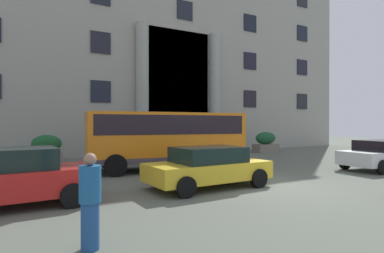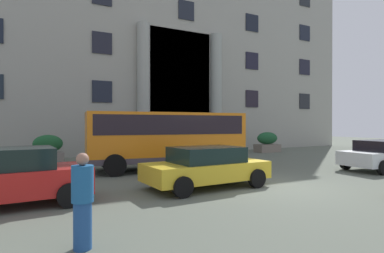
{
  "view_description": "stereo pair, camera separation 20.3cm",
  "coord_description": "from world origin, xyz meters",
  "px_view_note": "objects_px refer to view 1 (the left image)",
  "views": [
    {
      "loc": [
        -7.51,
        -7.71,
        2.08
      ],
      "look_at": [
        -0.29,
        5.62,
        1.99
      ],
      "focal_mm": 29.1,
      "sensor_mm": 36.0,
      "label": 1
    },
    {
      "loc": [
        -7.33,
        -7.8,
        2.08
      ],
      "look_at": [
        -0.29,
        5.62,
        1.99
      ],
      "focal_mm": 29.1,
      "sensor_mm": 36.0,
      "label": 2
    }
  ],
  "objects_px": {
    "orange_minibus": "(167,135)",
    "hedge_planter_east": "(47,150)",
    "hedge_planter_far_west": "(266,142)",
    "parked_sedan_far": "(208,166)",
    "parked_coupe_end": "(384,154)",
    "bus_stop_sign": "(220,132)",
    "hedge_planter_far_east": "(122,146)",
    "pedestrian_man_red_shirt": "(90,201)",
    "hedge_planter_west": "(220,146)",
    "motorcycle_far_end": "(182,166)",
    "parked_hatchback_near": "(10,177)"
  },
  "relations": [
    {
      "from": "bus_stop_sign",
      "to": "parked_hatchback_near",
      "type": "bearing_deg",
      "value": -148.96
    },
    {
      "from": "bus_stop_sign",
      "to": "hedge_planter_east",
      "type": "relative_size",
      "value": 1.69
    },
    {
      "from": "hedge_planter_far_east",
      "to": "parked_coupe_end",
      "type": "height_order",
      "value": "hedge_planter_far_east"
    },
    {
      "from": "parked_hatchback_near",
      "to": "pedestrian_man_red_shirt",
      "type": "distance_m",
      "value": 3.9
    },
    {
      "from": "hedge_planter_east",
      "to": "bus_stop_sign",
      "type": "bearing_deg",
      "value": -17.54
    },
    {
      "from": "parked_coupe_end",
      "to": "motorcycle_far_end",
      "type": "xyz_separation_m",
      "value": [
        -9.08,
        2.54,
        -0.25
      ]
    },
    {
      "from": "hedge_planter_far_west",
      "to": "motorcycle_far_end",
      "type": "distance_m",
      "value": 12.77
    },
    {
      "from": "hedge_planter_far_east",
      "to": "parked_sedan_far",
      "type": "relative_size",
      "value": 0.43
    },
    {
      "from": "hedge_planter_east",
      "to": "hedge_planter_far_west",
      "type": "height_order",
      "value": "hedge_planter_east"
    },
    {
      "from": "orange_minibus",
      "to": "parked_sedan_far",
      "type": "distance_m",
      "value": 4.53
    },
    {
      "from": "bus_stop_sign",
      "to": "parked_coupe_end",
      "type": "bearing_deg",
      "value": -58.53
    },
    {
      "from": "hedge_planter_west",
      "to": "parked_hatchback_near",
      "type": "bearing_deg",
      "value": -143.89
    },
    {
      "from": "orange_minibus",
      "to": "bus_stop_sign",
      "type": "height_order",
      "value": "bus_stop_sign"
    },
    {
      "from": "bus_stop_sign",
      "to": "hedge_planter_far_west",
      "type": "distance_m",
      "value": 6.46
    },
    {
      "from": "hedge_planter_far_east",
      "to": "motorcycle_far_end",
      "type": "distance_m",
      "value": 7.28
    },
    {
      "from": "hedge_planter_far_west",
      "to": "motorcycle_far_end",
      "type": "xyz_separation_m",
      "value": [
        -10.62,
        -7.1,
        -0.27
      ]
    },
    {
      "from": "hedge_planter_east",
      "to": "motorcycle_far_end",
      "type": "bearing_deg",
      "value": -59.22
    },
    {
      "from": "orange_minibus",
      "to": "hedge_planter_far_east",
      "type": "height_order",
      "value": "orange_minibus"
    },
    {
      "from": "hedge_planter_far_east",
      "to": "parked_sedan_far",
      "type": "height_order",
      "value": "hedge_planter_far_east"
    },
    {
      "from": "parked_sedan_far",
      "to": "hedge_planter_far_west",
      "type": "bearing_deg",
      "value": 37.55
    },
    {
      "from": "hedge_planter_east",
      "to": "parked_coupe_end",
      "type": "xyz_separation_m",
      "value": [
        13.48,
        -9.93,
        -0.03
      ]
    },
    {
      "from": "hedge_planter_east",
      "to": "hedge_planter_far_west",
      "type": "bearing_deg",
      "value": -1.1
    },
    {
      "from": "hedge_planter_far_east",
      "to": "parked_coupe_end",
      "type": "bearing_deg",
      "value": -46.12
    },
    {
      "from": "hedge_planter_far_west",
      "to": "parked_sedan_far",
      "type": "xyz_separation_m",
      "value": [
        -10.72,
        -9.21,
        -0.04
      ]
    },
    {
      "from": "parked_sedan_far",
      "to": "parked_hatchback_near",
      "type": "xyz_separation_m",
      "value": [
        -5.68,
        0.24,
        0.06
      ]
    },
    {
      "from": "parked_hatchback_near",
      "to": "parked_coupe_end",
      "type": "bearing_deg",
      "value": -5.8
    },
    {
      "from": "hedge_planter_east",
      "to": "pedestrian_man_red_shirt",
      "type": "distance_m",
      "value": 12.94
    },
    {
      "from": "orange_minibus",
      "to": "hedge_planter_east",
      "type": "relative_size",
      "value": 4.67
    },
    {
      "from": "parked_coupe_end",
      "to": "parked_sedan_far",
      "type": "bearing_deg",
      "value": -178.98
    },
    {
      "from": "orange_minibus",
      "to": "pedestrian_man_red_shirt",
      "type": "bearing_deg",
      "value": -114.96
    },
    {
      "from": "bus_stop_sign",
      "to": "motorcycle_far_end",
      "type": "distance_m",
      "value": 6.66
    },
    {
      "from": "parked_sedan_far",
      "to": "parked_hatchback_near",
      "type": "height_order",
      "value": "parked_hatchback_near"
    },
    {
      "from": "parked_sedan_far",
      "to": "hedge_planter_east",
      "type": "bearing_deg",
      "value": 111.24
    },
    {
      "from": "hedge_planter_west",
      "to": "hedge_planter_east",
      "type": "distance_m",
      "value": 10.85
    },
    {
      "from": "parked_coupe_end",
      "to": "parked_hatchback_near",
      "type": "distance_m",
      "value": 14.87
    },
    {
      "from": "hedge_planter_east",
      "to": "parked_sedan_far",
      "type": "bearing_deg",
      "value": -65.63
    },
    {
      "from": "parked_sedan_far",
      "to": "motorcycle_far_end",
      "type": "bearing_deg",
      "value": 84.19
    },
    {
      "from": "bus_stop_sign",
      "to": "hedge_planter_west",
      "type": "xyz_separation_m",
      "value": [
        1.67,
        2.56,
        -1.02
      ]
    },
    {
      "from": "orange_minibus",
      "to": "parked_coupe_end",
      "type": "distance_m",
      "value": 10.03
    },
    {
      "from": "bus_stop_sign",
      "to": "hedge_planter_west",
      "type": "height_order",
      "value": "bus_stop_sign"
    },
    {
      "from": "bus_stop_sign",
      "to": "hedge_planter_far_east",
      "type": "bearing_deg",
      "value": 151.54
    },
    {
      "from": "hedge_planter_west",
      "to": "motorcycle_far_end",
      "type": "bearing_deg",
      "value": -132.44
    },
    {
      "from": "parked_sedan_far",
      "to": "parked_hatchback_near",
      "type": "relative_size",
      "value": 1.05
    },
    {
      "from": "orange_minibus",
      "to": "hedge_planter_east",
      "type": "distance_m",
      "value": 7.0
    },
    {
      "from": "pedestrian_man_red_shirt",
      "to": "parked_coupe_end",
      "type": "bearing_deg",
      "value": -74.43
    },
    {
      "from": "parked_sedan_far",
      "to": "motorcycle_far_end",
      "type": "height_order",
      "value": "parked_sedan_far"
    },
    {
      "from": "orange_minibus",
      "to": "pedestrian_man_red_shirt",
      "type": "xyz_separation_m",
      "value": [
        -4.85,
        -7.86,
        -0.77
      ]
    },
    {
      "from": "parked_coupe_end",
      "to": "parked_sedan_far",
      "type": "relative_size",
      "value": 1.02
    },
    {
      "from": "bus_stop_sign",
      "to": "parked_hatchback_near",
      "type": "height_order",
      "value": "bus_stop_sign"
    },
    {
      "from": "orange_minibus",
      "to": "bus_stop_sign",
      "type": "distance_m",
      "value": 4.94
    }
  ]
}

